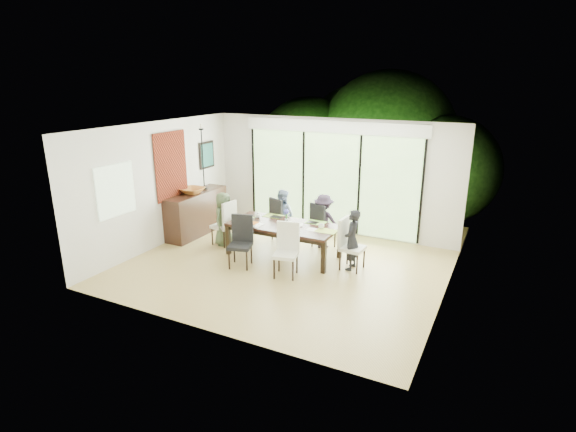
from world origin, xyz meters
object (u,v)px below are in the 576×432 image
at_px(cup_c, 321,226).
at_px(bowl, 192,191).
at_px(laptop, 245,219).
at_px(cup_a, 258,216).
at_px(person_right_end, 352,240).
at_px(person_far_right, 324,221).
at_px(chair_far_left, 283,219).
at_px(chair_near_right, 286,251).
at_px(cup_b, 288,225).
at_px(chair_left_end, 223,222).
at_px(table_top, 283,225).
at_px(sideboard, 197,213).
at_px(chair_near_left, 240,242).
at_px(person_far_left, 283,215).
at_px(chair_right_end, 353,244).
at_px(person_left_end, 224,219).
at_px(chair_far_right, 324,225).
at_px(vase, 287,221).

distance_m(cup_c, bowl, 3.30).
bearing_deg(laptop, cup_a, 52.35).
distance_m(person_right_end, person_far_right, 1.25).
height_order(laptop, cup_c, cup_c).
relative_size(chair_far_left, laptop, 3.33).
height_order(chair_near_right, cup_b, chair_near_right).
height_order(chair_left_end, person_far_right, person_far_right).
height_order(table_top, sideboard, sideboard).
relative_size(chair_near_left, laptop, 3.33).
relative_size(chair_near_right, person_far_left, 0.85).
relative_size(chair_far_left, person_far_left, 0.85).
height_order(chair_left_end, cup_c, chair_left_end).
xyz_separation_m(person_far_left, person_far_right, (1.00, 0.00, 0.00)).
bearing_deg(chair_left_end, cup_b, 94.21).
height_order(chair_near_left, cup_c, chair_near_left).
xyz_separation_m(chair_right_end, chair_near_right, (-1.00, -0.87, 0.00)).
height_order(chair_near_right, person_left_end, person_left_end).
bearing_deg(chair_left_end, chair_far_right, 120.20).
distance_m(chair_far_left, vase, 0.97).
bearing_deg(chair_far_right, cup_a, 50.43).
xyz_separation_m(chair_far_left, cup_a, (-0.25, -0.70, 0.23)).
height_order(person_far_right, cup_c, person_far_right).
height_order(cup_c, sideboard, sideboard).
distance_m(table_top, chair_near_right, 1.02).
relative_size(person_left_end, cup_a, 10.40).
bearing_deg(chair_left_end, person_left_end, 97.68).
distance_m(chair_near_left, cup_c, 1.64).
relative_size(chair_far_left, person_right_end, 0.85).
bearing_deg(cup_b, chair_far_left, 122.28).
bearing_deg(chair_near_right, person_right_end, 28.09).
xyz_separation_m(chair_far_right, cup_c, (0.25, -0.75, 0.23)).
bearing_deg(chair_near_left, chair_right_end, 6.79).
distance_m(person_left_end, person_far_left, 1.32).
bearing_deg(table_top, cup_c, 7.13).
xyz_separation_m(chair_near_left, person_far_right, (1.05, 1.70, 0.09)).
height_order(person_right_end, bowl, person_right_end).
bearing_deg(chair_near_left, laptop, 97.72).
bearing_deg(sideboard, laptop, -14.83).
xyz_separation_m(chair_right_end, person_right_end, (-0.02, 0.00, 0.09)).
bearing_deg(person_far_left, person_right_end, 170.34).
bearing_deg(chair_right_end, bowl, 90.77).
xyz_separation_m(laptop, cup_a, (0.15, 0.25, 0.03)).
xyz_separation_m(chair_near_right, cup_a, (-1.20, 1.02, 0.23)).
bearing_deg(chair_far_left, chair_left_end, 62.09).
xyz_separation_m(table_top, chair_far_right, (0.55, 0.85, -0.16)).
height_order(person_far_left, cup_c, person_far_left).
xyz_separation_m(vase, cup_c, (0.75, 0.05, -0.01)).
height_order(chair_right_end, cup_c, chair_right_end).
bearing_deg(chair_near_right, person_left_end, 142.77).
distance_m(table_top, person_right_end, 1.48).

